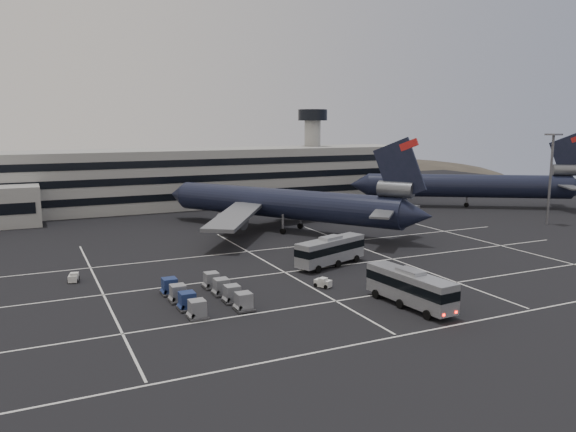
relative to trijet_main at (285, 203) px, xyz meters
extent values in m
plane|color=black|center=(-6.89, -31.56, -5.25)|extent=(260.00, 260.00, 0.00)
cube|color=silver|center=(-6.89, -53.56, -5.24)|extent=(90.00, 0.25, 0.01)
cube|color=silver|center=(-6.89, -41.56, -5.24)|extent=(90.00, 0.25, 0.01)
cube|color=silver|center=(-6.89, -27.56, -5.24)|extent=(90.00, 0.25, 0.01)
cube|color=silver|center=(-6.89, -13.56, -5.24)|extent=(90.00, 0.25, 0.01)
cube|color=silver|center=(-36.89, -25.56, -5.24)|extent=(0.25, 55.00, 0.01)
cube|color=silver|center=(-12.89, -25.56, -5.24)|extent=(0.25, 55.00, 0.01)
cube|color=silver|center=(5.11, -25.56, -5.24)|extent=(0.25, 55.00, 0.01)
cube|color=silver|center=(27.11, -25.56, -5.24)|extent=(0.25, 55.00, 0.01)
cube|color=gray|center=(-6.89, 40.44, 1.75)|extent=(120.00, 18.00, 14.00)
cube|color=black|center=(-6.89, 31.39, -1.75)|extent=(118.00, 0.20, 1.60)
cube|color=black|center=(-6.89, 31.39, 2.25)|extent=(118.00, 0.20, 1.60)
cube|color=black|center=(-6.89, 31.39, 5.95)|extent=(118.00, 0.20, 1.60)
cylinder|color=gray|center=(28.11, 42.44, 5.75)|extent=(4.40, 4.40, 22.00)
cylinder|color=black|center=(28.11, 42.44, 17.25)|extent=(8.00, 8.00, 3.00)
ellipsoid|color=#38332B|center=(23.11, 138.44, -18.75)|extent=(252.00, 180.00, 44.00)
ellipsoid|color=#38332B|center=(103.11, 138.44, -14.25)|extent=(168.00, 120.00, 24.00)
cylinder|color=slate|center=(51.11, -16.56, 3.75)|extent=(0.50, 0.50, 18.00)
cube|color=slate|center=(51.11, -16.56, 12.85)|extent=(2.40, 2.40, 0.35)
cylinder|color=black|center=(-0.28, 0.42, -0.05)|extent=(31.00, 43.21, 5.60)
cone|color=black|center=(-14.64, 22.33, -0.05)|extent=(7.15, 6.83, 5.60)
cone|color=black|center=(14.25, -21.74, -0.05)|extent=(6.96, 6.94, 5.04)
cube|color=black|center=(12.33, -18.82, 7.35)|extent=(5.61, 8.20, 10.97)
cube|color=red|center=(13.16, -20.07, 11.55)|extent=(2.23, 3.00, 2.24)
cylinder|color=#595B60|center=(12.06, -18.40, 4.05)|extent=(5.55, 6.50, 2.70)
cube|color=slate|center=(8.27, -20.28, 0.55)|extent=(7.56, 7.58, 0.87)
cube|color=slate|center=(15.30, -15.68, 0.55)|extent=(8.16, 5.70, 0.87)
cube|color=slate|center=(-11.83, -4.76, -0.85)|extent=(17.06, 21.21, 1.75)
cylinder|color=#595B60|center=(-10.96, -0.61, -2.55)|extent=(5.27, 6.08, 2.70)
cube|color=slate|center=(9.08, 8.95, -0.85)|extent=(22.65, 9.68, 1.75)
cylinder|color=#595B60|center=(4.93, 9.81, -2.55)|extent=(5.27, 6.08, 2.70)
cylinder|color=slate|center=(-8.70, 13.27, -3.05)|extent=(0.44, 0.44, 3.00)
cylinder|color=black|center=(-8.70, 13.27, -4.70)|extent=(1.02, 1.19, 1.10)
cylinder|color=slate|center=(-1.86, -3.01, -3.05)|extent=(0.44, 0.44, 3.00)
cylinder|color=black|center=(-1.86, -3.01, -4.70)|extent=(1.02, 1.19, 1.10)
cylinder|color=slate|center=(3.50, 0.50, -3.05)|extent=(0.44, 0.44, 3.00)
cylinder|color=black|center=(3.50, 0.50, -4.70)|extent=(1.02, 1.19, 1.10)
cylinder|color=black|center=(53.11, 8.68, -0.05)|extent=(43.61, 30.30, 5.60)
cone|color=black|center=(30.94, 22.64, -0.05)|extent=(6.79, 7.14, 5.60)
cube|color=black|center=(72.58, -3.57, 7.35)|extent=(8.28, 5.47, 10.97)
cylinder|color=#595B60|center=(72.15, -3.30, 4.05)|extent=(6.52, 5.48, 2.70)
cube|color=slate|center=(69.49, -6.59, 0.55)|extent=(5.59, 8.15, 0.87)
cube|color=slate|center=(73.97, 0.52, 0.55)|extent=(7.53, 7.61, 0.87)
cylinder|color=slate|center=(53.11, 8.68, -3.05)|extent=(0.44, 0.44, 3.00)
cylinder|color=black|center=(53.11, 8.68, -4.70)|extent=(1.20, 1.01, 1.10)
cube|color=gray|center=(-6.37, -46.72, -3.00)|extent=(3.77, 12.25, 3.29)
cube|color=black|center=(-6.37, -46.72, -2.61)|extent=(3.84, 12.31, 1.04)
cube|color=gray|center=(-6.37, -46.72, -1.16)|extent=(2.03, 3.43, 0.38)
cylinder|color=black|center=(-7.37, -51.04, -4.72)|extent=(0.44, 1.08, 1.05)
cylinder|color=black|center=(-4.64, -50.81, -4.72)|extent=(0.44, 1.08, 1.05)
cylinder|color=black|center=(-7.73, -46.84, -4.72)|extent=(0.44, 1.08, 1.05)
cylinder|color=black|center=(-5.00, -46.60, -4.72)|extent=(0.44, 1.08, 1.05)
cylinder|color=black|center=(-8.10, -42.64, -4.72)|extent=(0.44, 1.08, 1.05)
cylinder|color=black|center=(-5.37, -42.40, -4.72)|extent=(0.44, 1.08, 1.05)
cube|color=#FF0C05|center=(-6.72, -52.82, -4.26)|extent=(0.28, 0.11, 0.24)
cube|color=#FF0C05|center=(-4.97, -52.67, -4.26)|extent=(0.28, 0.11, 0.24)
cube|color=gray|center=(-5.37, -27.03, -2.98)|extent=(12.41, 6.82, 3.33)
cube|color=black|center=(-5.37, -27.03, -2.58)|extent=(12.49, 6.90, 1.05)
cube|color=gray|center=(-5.37, -27.03, -1.11)|extent=(3.74, 2.82, 0.39)
cylinder|color=black|center=(-0.89, -26.86, -4.72)|extent=(1.12, 0.70, 1.07)
cylinder|color=black|center=(-1.85, -24.25, -4.72)|extent=(1.12, 0.70, 1.07)
cylinder|color=black|center=(-4.89, -28.33, -4.72)|extent=(1.12, 0.70, 1.07)
cylinder|color=black|center=(-5.85, -25.73, -4.72)|extent=(1.12, 0.70, 1.07)
cylinder|color=black|center=(-8.90, -29.81, -4.72)|extent=(1.12, 0.70, 1.07)
cylinder|color=black|center=(-9.86, -27.21, -4.72)|extent=(1.12, 0.70, 1.07)
cube|color=silver|center=(-39.63, -20.00, -4.74)|extent=(1.53, 2.24, 0.84)
cube|color=silver|center=(-39.73, -20.46, -4.18)|extent=(1.18, 1.04, 0.46)
cylinder|color=black|center=(-40.29, -20.62, -4.99)|extent=(0.31, 0.55, 0.52)
cylinder|color=black|center=(-39.29, -20.84, -4.99)|extent=(0.31, 0.55, 0.52)
cylinder|color=black|center=(-39.97, -19.17, -4.99)|extent=(0.31, 0.55, 0.52)
cylinder|color=black|center=(-38.98, -19.38, -4.99)|extent=(0.31, 0.55, 0.52)
cube|color=silver|center=(-11.51, -35.95, -4.74)|extent=(2.00, 2.34, 0.84)
cube|color=silver|center=(-11.28, -36.35, -4.17)|extent=(1.31, 1.24, 0.47)
cylinder|color=black|center=(-11.58, -36.85, -4.99)|extent=(0.44, 0.56, 0.52)
cylinder|color=black|center=(-10.69, -36.34, -4.99)|extent=(0.44, 0.56, 0.52)
cylinder|color=black|center=(-12.33, -35.56, -4.99)|extent=(0.44, 0.56, 0.52)
cylinder|color=black|center=(-11.44, -35.04, -4.99)|extent=(0.44, 0.56, 0.52)
cube|color=#2D2D30|center=(-28.99, -40.31, -5.08)|extent=(2.19, 2.49, 0.19)
cylinder|color=black|center=(-28.99, -40.31, -5.14)|extent=(0.11, 0.21, 0.21)
cube|color=gray|center=(-28.99, -40.31, -4.12)|extent=(1.77, 1.77, 1.72)
cube|color=#2D2D30|center=(-23.64, -39.97, -5.08)|extent=(2.19, 2.49, 0.19)
cylinder|color=black|center=(-23.64, -39.97, -5.14)|extent=(0.11, 0.21, 0.21)
cube|color=gray|center=(-23.64, -39.97, -4.12)|extent=(1.77, 1.77, 1.72)
cube|color=#2D2D30|center=(-29.20, -37.10, -5.08)|extent=(2.19, 2.49, 0.19)
cylinder|color=black|center=(-29.20, -37.10, -5.14)|extent=(0.11, 0.21, 0.21)
cube|color=navy|center=(-29.20, -37.10, -4.12)|extent=(1.77, 1.77, 1.72)
cube|color=#2D2D30|center=(-23.85, -36.76, -5.08)|extent=(2.19, 2.49, 0.19)
cylinder|color=black|center=(-23.85, -36.76, -5.14)|extent=(0.11, 0.21, 0.21)
cube|color=gray|center=(-23.85, -36.76, -4.12)|extent=(1.77, 1.77, 1.72)
cube|color=#2D2D30|center=(-29.41, -33.89, -5.08)|extent=(2.19, 2.49, 0.19)
cylinder|color=black|center=(-29.41, -33.89, -5.14)|extent=(0.11, 0.21, 0.21)
cube|color=gray|center=(-29.41, -33.89, -4.12)|extent=(1.77, 1.77, 1.72)
cube|color=#2D2D30|center=(-24.06, -33.55, -5.08)|extent=(2.19, 2.49, 0.19)
cylinder|color=black|center=(-24.06, -33.55, -5.14)|extent=(0.11, 0.21, 0.21)
cube|color=gray|center=(-24.06, -33.55, -4.12)|extent=(1.77, 1.77, 1.72)
cube|color=#2D2D30|center=(-29.62, -30.68, -5.08)|extent=(2.19, 2.49, 0.19)
cylinder|color=black|center=(-29.62, -30.68, -5.14)|extent=(0.11, 0.21, 0.21)
cube|color=navy|center=(-29.62, -30.68, -4.12)|extent=(1.77, 1.77, 1.72)
cube|color=#2D2D30|center=(-24.27, -30.34, -5.08)|extent=(2.19, 2.49, 0.19)
cylinder|color=black|center=(-24.27, -30.34, -5.14)|extent=(0.11, 0.21, 0.21)
cube|color=gray|center=(-24.27, -30.34, -4.12)|extent=(1.77, 1.77, 1.72)
camera|label=1|loc=(-44.51, -95.56, 15.10)|focal=35.00mm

